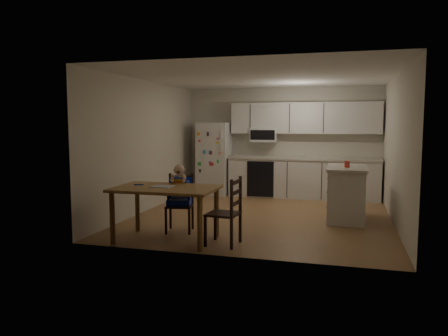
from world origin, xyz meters
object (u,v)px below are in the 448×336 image
at_px(kitchen_island, 346,193).
at_px(red_cup, 347,164).
at_px(dining_table, 166,194).
at_px(chair_side, 230,207).
at_px(refrigerator, 214,159).
at_px(chair_booster, 180,191).

relative_size(kitchen_island, red_cup, 11.27).
height_order(kitchen_island, dining_table, kitchen_island).
bearing_deg(chair_side, refrigerator, -155.92).
xyz_separation_m(red_cup, chair_booster, (-2.51, -1.39, -0.36)).
relative_size(dining_table, chair_booster, 1.38).
height_order(kitchen_island, chair_side, chair_side).
xyz_separation_m(refrigerator, kitchen_island, (3.02, -2.03, -0.38)).
distance_m(red_cup, chair_booster, 2.90).
xyz_separation_m(refrigerator, dining_table, (0.52, -4.15, -0.18)).
distance_m(kitchen_island, dining_table, 3.29).
bearing_deg(kitchen_island, chair_booster, -148.42).
bearing_deg(kitchen_island, chair_side, -126.39).
relative_size(red_cup, chair_side, 0.12).
relative_size(kitchen_island, chair_side, 1.33).
bearing_deg(chair_booster, kitchen_island, 20.24).
xyz_separation_m(refrigerator, red_cup, (3.02, -2.18, 0.14)).
bearing_deg(kitchen_island, dining_table, -139.70).
bearing_deg(dining_table, refrigerator, 97.10).
bearing_deg(chair_booster, dining_table, -100.48).
height_order(red_cup, dining_table, red_cup).
bearing_deg(red_cup, chair_side, -128.48).
distance_m(refrigerator, kitchen_island, 3.66).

